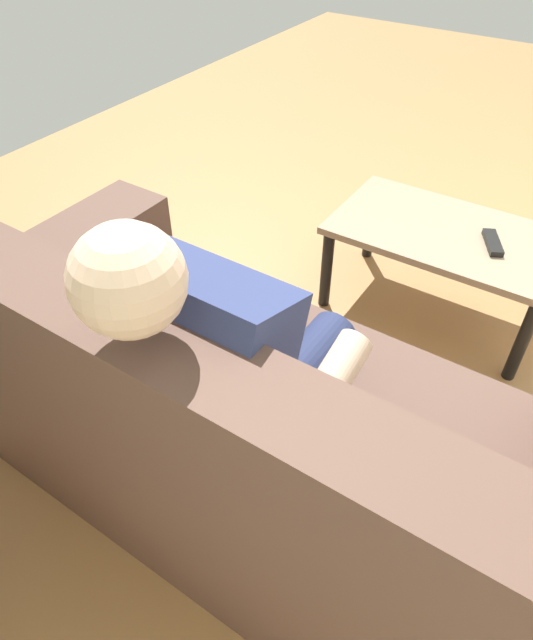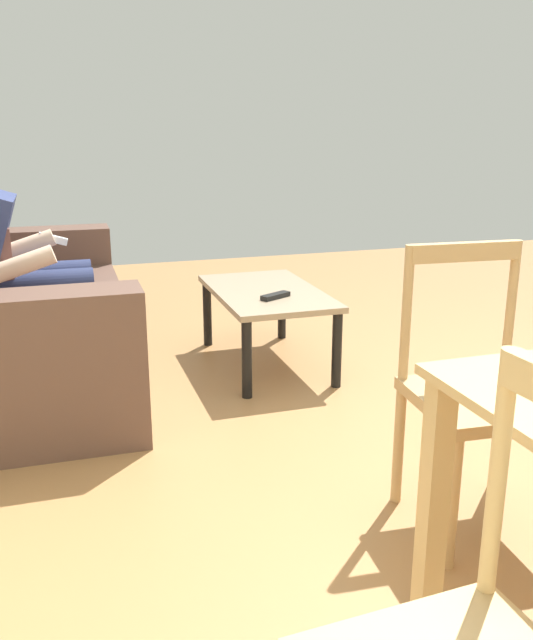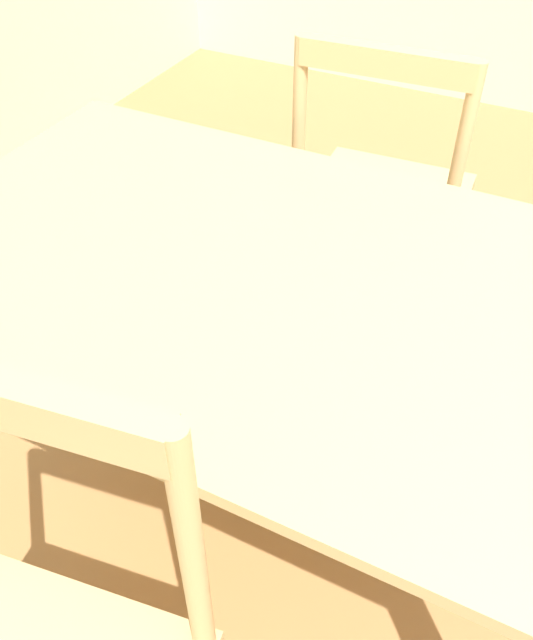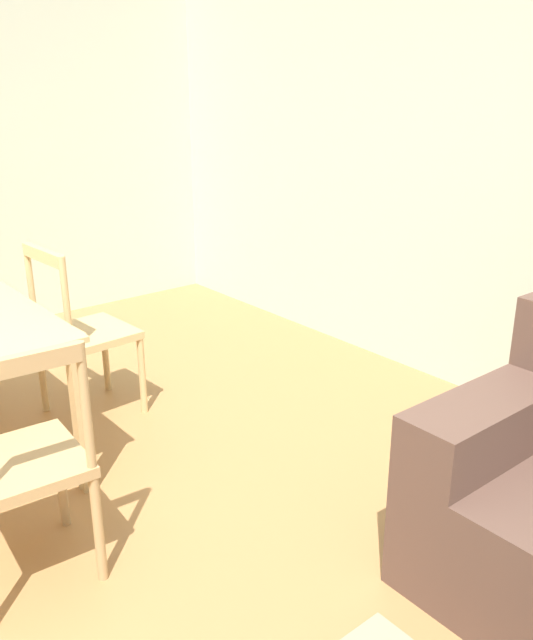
# 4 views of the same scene
# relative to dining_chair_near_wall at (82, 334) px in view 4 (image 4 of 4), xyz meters

# --- Properties ---
(dining_chair_near_wall) EXTENTS (0.44, 0.44, 0.93)m
(dining_chair_near_wall) POSITION_rel_dining_chair_near_wall_xyz_m (0.00, 0.00, 0.00)
(dining_chair_near_wall) COLOR tan
(dining_chair_near_wall) RESTS_ON ground_plane
(dining_chair_facing_couch) EXTENTS (0.45, 0.45, 0.91)m
(dining_chair_facing_couch) POSITION_rel_dining_chair_near_wall_xyz_m (1.03, -0.70, -0.01)
(dining_chair_facing_couch) COLOR tan
(dining_chair_facing_couch) RESTS_ON ground_plane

